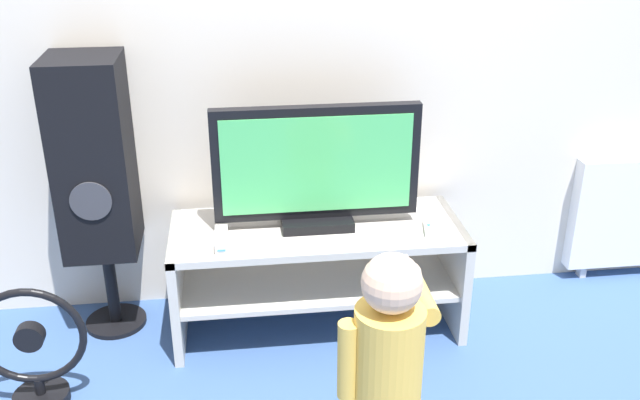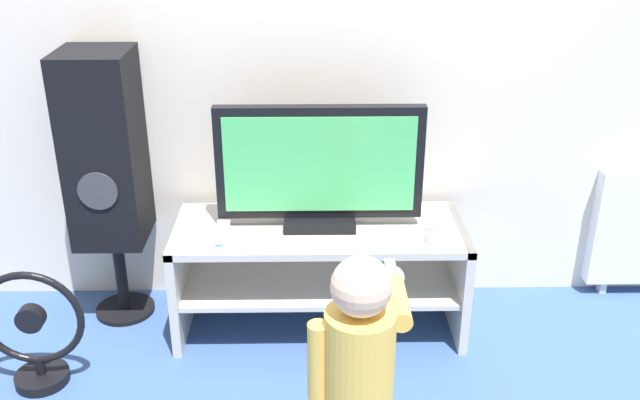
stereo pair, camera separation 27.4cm
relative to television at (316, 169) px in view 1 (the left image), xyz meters
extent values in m
plane|color=#38568C|center=(0.00, -0.26, -0.71)|extent=(16.00, 16.00, 0.00)
cube|color=silver|center=(0.00, 0.29, 0.59)|extent=(10.00, 0.06, 2.60)
cube|color=beige|center=(0.00, -0.02, -0.26)|extent=(1.19, 0.47, 0.03)
cube|color=beige|center=(0.00, -0.02, -0.50)|extent=(1.15, 0.43, 0.02)
cube|color=beige|center=(-0.58, -0.02, -0.48)|extent=(0.04, 0.47, 0.47)
cube|color=beige|center=(0.58, -0.02, -0.48)|extent=(0.04, 0.47, 0.47)
cube|color=black|center=(0.00, 0.00, -0.23)|extent=(0.29, 0.20, 0.04)
cube|color=black|center=(0.00, 0.00, 0.03)|extent=(0.82, 0.05, 0.46)
cube|color=#4CBF66|center=(0.00, -0.03, 0.03)|extent=(0.75, 0.01, 0.39)
cube|color=white|center=(-0.38, -0.13, -0.23)|extent=(0.05, 0.18, 0.04)
cube|color=#3F8CE5|center=(-0.38, -0.22, -0.23)|extent=(0.03, 0.00, 0.01)
cube|color=white|center=(0.44, -0.11, -0.23)|extent=(0.06, 0.13, 0.02)
cylinder|color=#337FD8|center=(0.44, -0.11, -0.22)|extent=(0.01, 0.01, 0.00)
cylinder|color=#E5B74C|center=(0.10, -0.91, -0.23)|extent=(0.21, 0.21, 0.30)
sphere|color=beige|center=(0.10, -0.91, 0.01)|extent=(0.18, 0.18, 0.18)
cylinder|color=#E5B74C|center=(-0.02, -0.91, -0.24)|extent=(0.06, 0.06, 0.26)
cylinder|color=#E5B74C|center=(0.22, -0.78, -0.11)|extent=(0.06, 0.26, 0.06)
sphere|color=beige|center=(0.22, -0.66, -0.11)|extent=(0.08, 0.08, 0.08)
cube|color=white|center=(0.22, -0.62, -0.11)|extent=(0.03, 0.13, 0.02)
cylinder|color=black|center=(-0.86, 0.09, -0.70)|extent=(0.25, 0.25, 0.02)
cylinder|color=black|center=(-0.86, 0.09, -0.53)|extent=(0.05, 0.05, 0.37)
cube|color=black|center=(-0.86, 0.09, 0.06)|extent=(0.28, 0.31, 0.79)
cylinder|color=#38383D|center=(-0.86, -0.07, -0.06)|extent=(0.16, 0.01, 0.16)
cylinder|color=black|center=(-1.07, -0.39, -0.69)|extent=(0.20, 0.20, 0.04)
cylinder|color=black|center=(-1.07, -0.39, -0.64)|extent=(0.04, 0.04, 0.06)
torus|color=black|center=(-1.07, -0.39, -0.43)|extent=(0.39, 0.03, 0.39)
cylinder|color=black|center=(-1.07, -0.39, -0.43)|extent=(0.10, 0.05, 0.10)
cube|color=white|center=(1.53, 0.22, -0.38)|extent=(0.60, 0.08, 0.54)
cube|color=silver|center=(1.32, 0.22, -0.68)|extent=(0.03, 0.05, 0.06)
camera|label=1|loc=(-0.31, -2.59, 1.05)|focal=40.00mm
camera|label=2|loc=(-0.04, -2.61, 1.05)|focal=40.00mm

